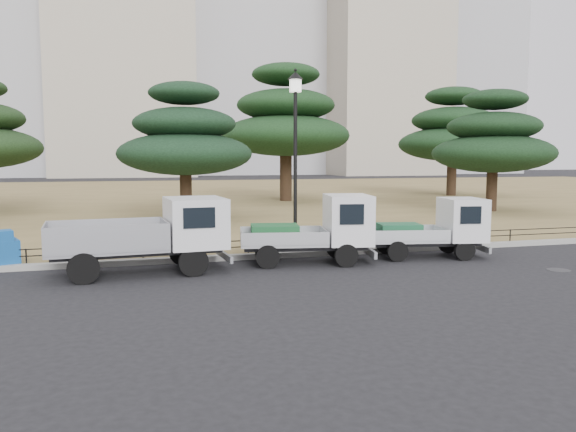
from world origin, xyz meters
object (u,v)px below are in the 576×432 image
object	(u,v)px
truck_large	(150,232)
truck_kei_rear	(435,228)
truck_kei_front	(317,229)
street_lamp	(295,131)

from	to	relation	value
truck_large	truck_kei_rear	xyz separation A→B (m)	(8.23, 0.13, -0.19)
truck_kei_front	street_lamp	size ratio (longest dim) A/B	0.72
truck_kei_front	street_lamp	bearing A→B (deg)	109.37
truck_large	street_lamp	distance (m)	5.32
truck_kei_rear	street_lamp	world-z (taller)	street_lamp
truck_kei_rear	street_lamp	distance (m)	5.06
truck_large	truck_kei_front	xyz separation A→B (m)	(4.55, 0.20, -0.11)
truck_large	truck_kei_front	distance (m)	4.55
truck_kei_front	truck_kei_rear	bearing A→B (deg)	9.04
truck_large	truck_kei_rear	bearing A→B (deg)	-3.55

